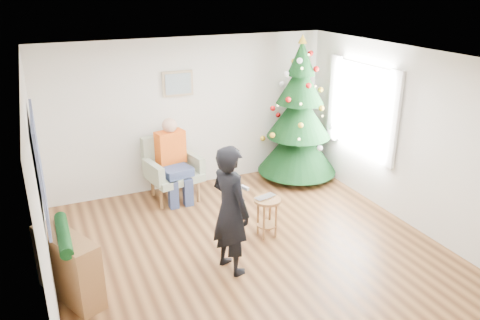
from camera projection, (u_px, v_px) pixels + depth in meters
name	position (u px, v px, depth m)	size (l,w,h in m)	color
floor	(251.00, 250.00, 6.39)	(5.00, 5.00, 0.00)	brown
ceiling	(253.00, 58.00, 5.46)	(5.00, 5.00, 0.00)	white
wall_back	(190.00, 114.00, 8.06)	(5.00, 5.00, 0.00)	silver
wall_front	(384.00, 264.00, 3.79)	(5.00, 5.00, 0.00)	silver
wall_left	(40.00, 197.00, 4.98)	(5.00, 5.00, 0.00)	silver
wall_right	(405.00, 137.00, 6.87)	(5.00, 5.00, 0.00)	silver
window_panel	(362.00, 108.00, 7.64)	(0.04, 1.30, 1.40)	white
curtains	(361.00, 108.00, 7.63)	(0.05, 1.75, 1.50)	white
christmas_tree	(299.00, 116.00, 8.37)	(1.44, 1.44, 2.61)	#3F2816
stool	(267.00, 217.00, 6.67)	(0.39, 0.39, 0.58)	brown
laptop	(267.00, 198.00, 6.56)	(0.32, 0.20, 0.03)	silver
armchair	(173.00, 176.00, 7.83)	(0.95, 0.90, 1.05)	gray
seated_person	(173.00, 159.00, 7.67)	(0.53, 0.72, 1.37)	navy
standing_man	(230.00, 210.00, 5.70)	(0.61, 0.40, 1.67)	black
game_controller	(245.00, 188.00, 5.64)	(0.04, 0.13, 0.04)	white
console	(68.00, 267.00, 5.33)	(0.30, 1.00, 0.80)	brown
garland	(63.00, 234.00, 5.18)	(0.14, 0.14, 0.90)	black
tapestry	(39.00, 165.00, 5.16)	(0.03, 1.50, 1.15)	black
framed_picture	(178.00, 84.00, 7.75)	(0.52, 0.05, 0.42)	tan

